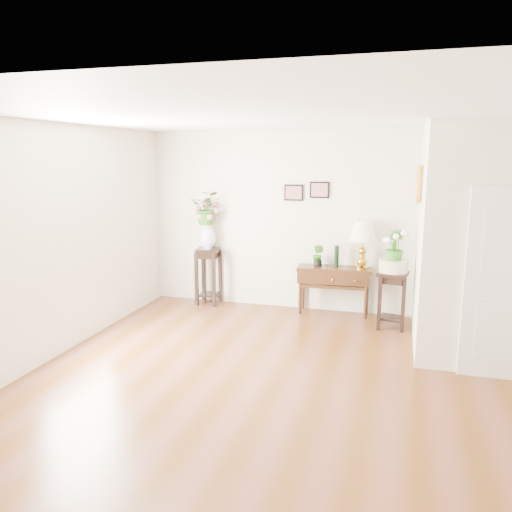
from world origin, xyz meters
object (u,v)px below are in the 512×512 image
at_px(console_table, 334,291).
at_px(plant_stand_b, 392,300).
at_px(table_lamp, 363,246).
at_px(plant_stand_a, 209,276).

height_order(console_table, plant_stand_b, plant_stand_b).
relative_size(table_lamp, plant_stand_b, 0.90).
bearing_deg(plant_stand_b, table_lamp, 138.72).
height_order(table_lamp, plant_stand_a, table_lamp).
xyz_separation_m(table_lamp, plant_stand_b, (0.46, -0.40, -0.69)).
bearing_deg(console_table, plant_stand_b, -29.09).
distance_m(table_lamp, plant_stand_b, 0.92).
height_order(table_lamp, plant_stand_b, table_lamp).
relative_size(plant_stand_a, plant_stand_b, 1.14).
distance_m(console_table, plant_stand_b, 0.96).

